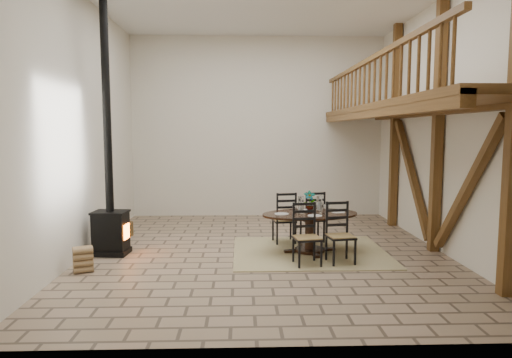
{
  "coord_description": "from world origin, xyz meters",
  "views": [
    {
      "loc": [
        -0.48,
        -8.84,
        2.39
      ],
      "look_at": [
        -0.17,
        0.4,
        1.42
      ],
      "focal_mm": 32.0,
      "sensor_mm": 36.0,
      "label": 1
    }
  ],
  "objects_px": {
    "dining_table": "(310,230)",
    "wood_stove": "(110,197)",
    "log_basket": "(123,228)",
    "log_stack": "(83,260)"
  },
  "relations": [
    {
      "from": "wood_stove",
      "to": "log_basket",
      "type": "bearing_deg",
      "value": 101.91
    },
    {
      "from": "log_stack",
      "to": "log_basket",
      "type": "bearing_deg",
      "value": 90.7
    },
    {
      "from": "log_basket",
      "to": "log_stack",
      "type": "xyz_separation_m",
      "value": [
        0.03,
        -2.75,
        0.05
      ]
    },
    {
      "from": "dining_table",
      "to": "log_stack",
      "type": "height_order",
      "value": "dining_table"
    },
    {
      "from": "dining_table",
      "to": "wood_stove",
      "type": "height_order",
      "value": "wood_stove"
    },
    {
      "from": "dining_table",
      "to": "log_basket",
      "type": "relative_size",
      "value": 4.81
    },
    {
      "from": "dining_table",
      "to": "wood_stove",
      "type": "relative_size",
      "value": 0.45
    },
    {
      "from": "log_basket",
      "to": "log_stack",
      "type": "bearing_deg",
      "value": -89.3
    },
    {
      "from": "dining_table",
      "to": "log_basket",
      "type": "xyz_separation_m",
      "value": [
        -4.08,
        1.6,
        -0.28
      ]
    },
    {
      "from": "dining_table",
      "to": "log_stack",
      "type": "bearing_deg",
      "value": -172.85
    }
  ]
}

